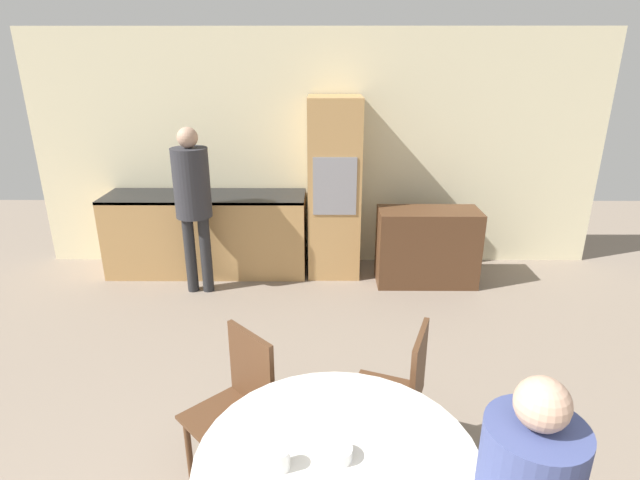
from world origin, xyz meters
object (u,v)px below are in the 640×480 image
(sideboard, at_px, (427,247))
(cup, at_px, (280,459))
(oven_unit, at_px, (334,188))
(bowl_near, at_px, (338,453))
(chair_far_left, at_px, (239,401))
(chair_far_right, at_px, (400,391))
(person_standing, at_px, (193,194))

(sideboard, bearing_deg, cup, -110.70)
(oven_unit, height_order, sideboard, oven_unit)
(sideboard, xyz_separation_m, cup, (-1.28, -3.38, 0.40))
(oven_unit, height_order, cup, oven_unit)
(bowl_near, bearing_deg, cup, -167.48)
(chair_far_left, bearing_deg, chair_far_right, 51.84)
(bowl_near, bearing_deg, chair_far_right, 63.80)
(oven_unit, relative_size, chair_far_right, 2.13)
(chair_far_left, bearing_deg, person_standing, 154.33)
(sideboard, relative_size, chair_far_right, 1.16)
(chair_far_left, distance_m, bowl_near, 0.91)
(oven_unit, bearing_deg, cup, -94.54)
(person_standing, bearing_deg, sideboard, 5.23)
(chair_far_left, height_order, person_standing, person_standing)
(oven_unit, relative_size, cup, 21.75)
(oven_unit, distance_m, cup, 3.70)
(person_standing, bearing_deg, cup, -70.76)
(sideboard, relative_size, chair_far_left, 1.16)
(person_standing, bearing_deg, chair_far_right, -53.68)
(oven_unit, bearing_deg, chair_far_right, -83.59)
(chair_far_right, distance_m, person_standing, 2.95)
(chair_far_left, relative_size, cup, 10.22)
(sideboard, distance_m, chair_far_right, 2.64)
(person_standing, bearing_deg, bowl_near, -66.73)
(sideboard, xyz_separation_m, bowl_near, (-1.04, -3.33, 0.38))
(chair_far_right, bearing_deg, person_standing, -123.42)
(chair_far_right, relative_size, cup, 10.22)
(chair_far_left, xyz_separation_m, person_standing, (-0.81, 2.43, 0.53))
(oven_unit, bearing_deg, sideboard, -17.31)
(sideboard, height_order, bowl_near, bowl_near)
(oven_unit, distance_m, bowl_near, 3.64)
(bowl_near, bearing_deg, sideboard, 72.59)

